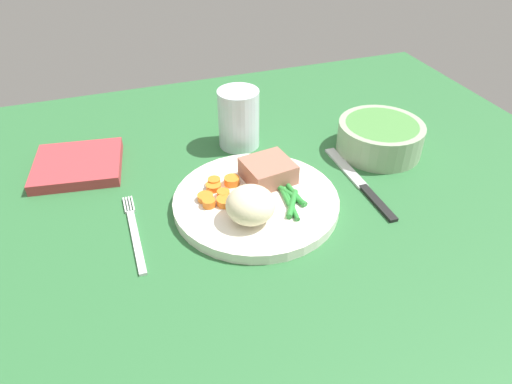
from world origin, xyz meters
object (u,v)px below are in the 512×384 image
(knife, at_px, (360,184))
(salad_bowl, at_px, (380,136))
(water_glass, at_px, (239,122))
(napkin, at_px, (78,165))
(meat_portion, at_px, (268,171))
(dinner_plate, at_px, (256,202))
(fork, at_px, (135,233))

(knife, relative_size, salad_bowl, 1.42)
(knife, distance_m, water_glass, 0.23)
(knife, height_order, water_glass, water_glass)
(water_glass, distance_m, napkin, 0.28)
(meat_portion, relative_size, water_glass, 0.69)
(dinner_plate, height_order, fork, dinner_plate)
(fork, height_order, napkin, napkin)
(meat_portion, bearing_deg, dinner_plate, -130.60)
(meat_portion, distance_m, water_glass, 0.14)
(dinner_plate, relative_size, water_glass, 2.37)
(water_glass, bearing_deg, napkin, 177.76)
(dinner_plate, height_order, meat_portion, meat_portion)
(salad_bowl, bearing_deg, meat_portion, -170.19)
(dinner_plate, relative_size, napkin, 1.77)
(knife, xyz_separation_m, water_glass, (-0.14, 0.18, 0.04))
(water_glass, height_order, salad_bowl, water_glass)
(dinner_plate, relative_size, salad_bowl, 1.68)
(fork, bearing_deg, water_glass, 39.65)
(meat_portion, distance_m, salad_bowl, 0.22)
(dinner_plate, distance_m, salad_bowl, 0.26)
(meat_portion, distance_m, knife, 0.15)
(meat_portion, height_order, fork, meat_portion)
(water_glass, height_order, napkin, water_glass)
(knife, bearing_deg, salad_bowl, 44.34)
(salad_bowl, height_order, napkin, salad_bowl)
(water_glass, bearing_deg, fork, -139.14)
(meat_portion, bearing_deg, napkin, 151.50)
(dinner_plate, bearing_deg, fork, -179.17)
(salad_bowl, bearing_deg, fork, -169.62)
(water_glass, bearing_deg, knife, -51.77)
(water_glass, xyz_separation_m, napkin, (-0.27, 0.01, -0.04))
(dinner_plate, xyz_separation_m, water_glass, (0.03, 0.18, 0.04))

